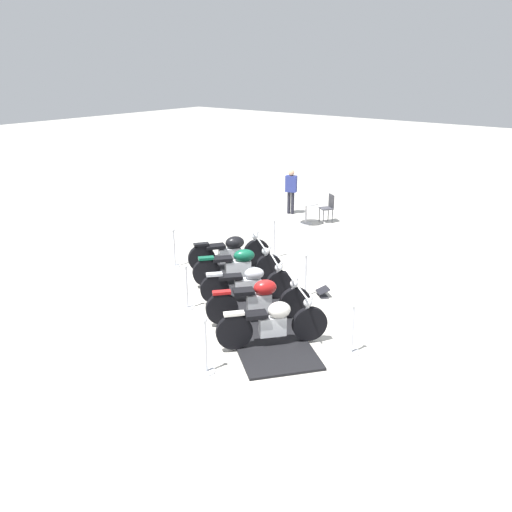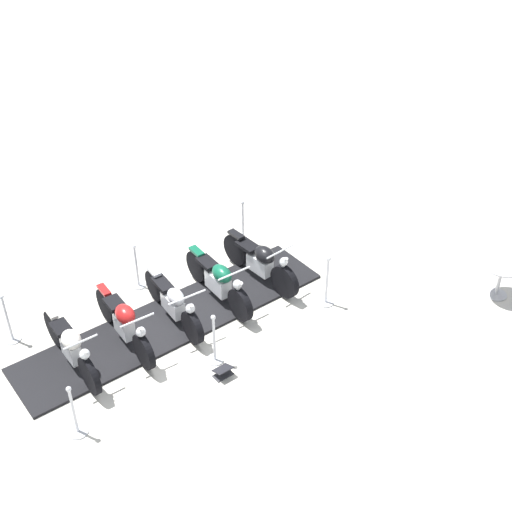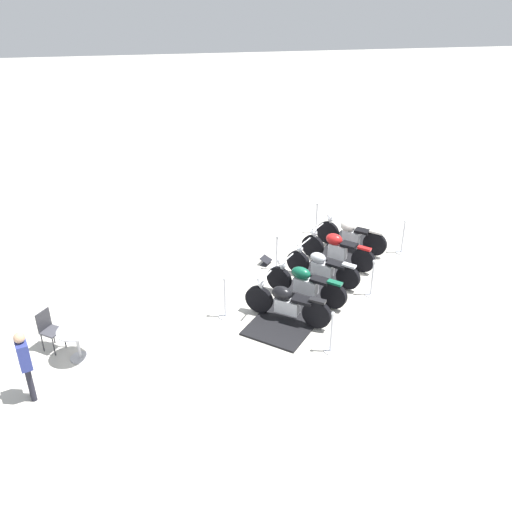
% 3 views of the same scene
% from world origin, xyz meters
% --- Properties ---
extents(ground_plane, '(80.00, 80.00, 0.00)m').
position_xyz_m(ground_plane, '(0.00, 0.00, 0.00)').
color(ground_plane, beige).
extents(display_platform, '(6.01, 5.13, 0.05)m').
position_xyz_m(display_platform, '(0.00, 0.00, 0.03)').
color(display_platform, black).
rests_on(display_platform, ground_plane).
extents(motorcycle_cream, '(1.50, 1.81, 1.05)m').
position_xyz_m(motorcycle_cream, '(-1.71, 1.29, 0.54)').
color(motorcycle_cream, black).
rests_on(motorcycle_cream, display_platform).
extents(motorcycle_maroon, '(1.59, 1.82, 1.01)m').
position_xyz_m(motorcycle_maroon, '(-0.87, 0.63, 0.54)').
color(motorcycle_maroon, black).
rests_on(motorcycle_maroon, display_platform).
extents(motorcycle_chrome, '(1.57, 1.73, 0.98)m').
position_xyz_m(motorcycle_chrome, '(-0.02, -0.02, 0.48)').
color(motorcycle_chrome, black).
rests_on(motorcycle_chrome, display_platform).
extents(motorcycle_forest, '(1.56, 1.84, 1.01)m').
position_xyz_m(motorcycle_forest, '(0.83, -0.68, 0.52)').
color(motorcycle_forest, black).
rests_on(motorcycle_forest, display_platform).
extents(motorcycle_black, '(1.38, 1.94, 1.05)m').
position_xyz_m(motorcycle_black, '(1.68, -1.34, 0.53)').
color(motorcycle_black, black).
rests_on(motorcycle_black, display_platform).
extents(stanchion_right_mid, '(0.32, 0.32, 1.09)m').
position_xyz_m(stanchion_right_mid, '(-0.87, -1.12, 0.36)').
color(stanchion_right_mid, silver).
rests_on(stanchion_right_mid, ground_plane).
extents(stanchion_left_front, '(0.32, 0.32, 1.10)m').
position_xyz_m(stanchion_left_front, '(-1.31, 2.81, 0.36)').
color(stanchion_left_front, silver).
rests_on(stanchion_left_front, ground_plane).
extents(stanchion_right_front, '(0.35, 0.35, 1.06)m').
position_xyz_m(stanchion_right_front, '(-3.05, 0.58, 0.32)').
color(stanchion_right_front, silver).
rests_on(stanchion_right_front, ground_plane).
extents(stanchion_left_rear, '(0.29, 0.29, 1.09)m').
position_xyz_m(stanchion_left_rear, '(3.05, -0.58, 0.39)').
color(stanchion_left_rear, silver).
rests_on(stanchion_left_rear, ground_plane).
extents(stanchion_left_mid, '(0.30, 0.30, 1.07)m').
position_xyz_m(stanchion_left_mid, '(0.87, 1.12, 0.37)').
color(stanchion_left_mid, silver).
rests_on(stanchion_left_mid, ground_plane).
extents(stanchion_right_rear, '(0.35, 0.35, 1.15)m').
position_xyz_m(stanchion_right_rear, '(1.31, -2.81, 0.36)').
color(stanchion_right_rear, silver).
rests_on(stanchion_right_rear, ground_plane).
extents(info_placard, '(0.42, 0.42, 0.22)m').
position_xyz_m(info_placard, '(-1.21, -1.37, 0.08)').
color(info_placard, '#333338').
rests_on(info_placard, ground_plane).
extents(cafe_table, '(0.82, 0.82, 0.77)m').
position_xyz_m(cafe_table, '(2.45, -6.21, 0.58)').
color(cafe_table, '#B7B7BC').
rests_on(cafe_table, ground_plane).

